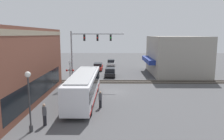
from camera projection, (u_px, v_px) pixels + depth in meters
name	position (u px, v px, depth m)	size (l,w,h in m)	color
ground_plane	(110.00, 92.00, 28.21)	(120.00, 120.00, 0.00)	#4C4C4F
shop_building	(175.00, 55.00, 40.79)	(13.03, 10.25, 6.98)	gray
city_bus	(84.00, 86.00, 24.03)	(12.45, 2.59, 3.12)	silver
traffic_signal_gantry	(87.00, 45.00, 31.24)	(0.42, 7.61, 7.81)	gray
crossing_signal	(70.00, 70.00, 30.91)	(1.41, 1.18, 3.81)	gray
streetlamp	(29.00, 96.00, 16.21)	(0.44, 0.44, 4.66)	#38383A
rail_track_near	(111.00, 82.00, 34.13)	(2.60, 60.00, 0.15)	#332D28
parked_car_black	(110.00, 72.00, 38.58)	(4.75, 1.82, 1.54)	black
parked_car_red	(98.00, 67.00, 45.35)	(4.81, 1.82, 1.51)	#B21E19
parked_car_white	(111.00, 63.00, 52.30)	(4.65, 1.82, 1.45)	silver
pedestrian_by_lamp	(45.00, 114.00, 17.63)	(0.34, 0.34, 1.83)	black
pedestrian_near_bus	(100.00, 99.00, 21.94)	(0.34, 0.34, 1.72)	black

